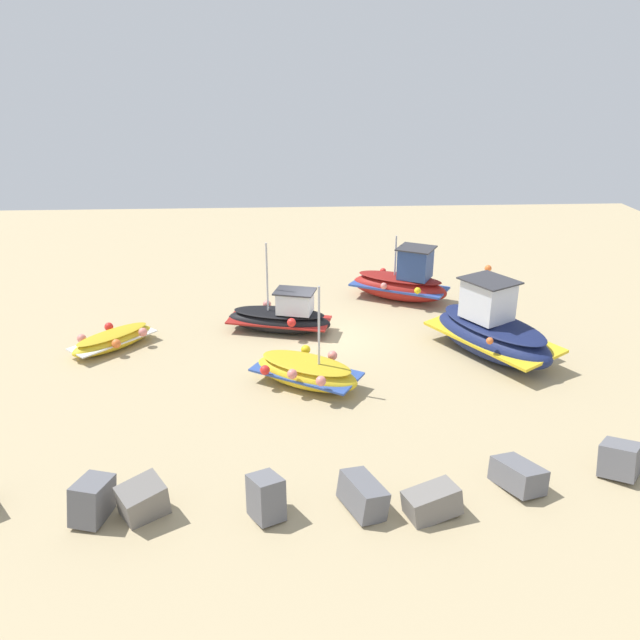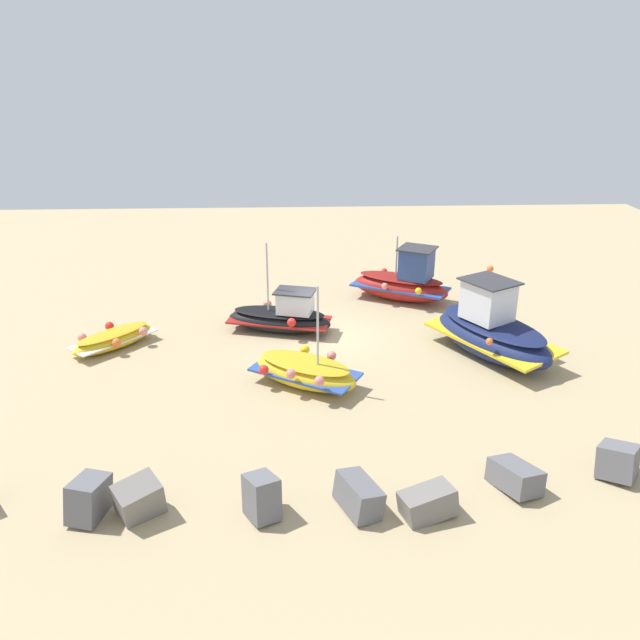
{
  "view_description": "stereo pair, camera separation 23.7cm",
  "coord_description": "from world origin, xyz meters",
  "px_view_note": "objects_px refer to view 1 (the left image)",
  "views": [
    {
      "loc": [
        1.52,
        24.02,
        10.51
      ],
      "look_at": [
        0.23,
        0.37,
        0.9
      ],
      "focal_mm": 35.96,
      "sensor_mm": 36.0,
      "label": 1
    },
    {
      "loc": [
        1.28,
        24.03,
        10.51
      ],
      "look_at": [
        0.23,
        0.37,
        0.9
      ],
      "focal_mm": 35.96,
      "sensor_mm": 36.0,
      "label": 2
    }
  ],
  "objects_px": {
    "fishing_boat_0": "(281,317)",
    "mooring_buoy_0": "(488,268)",
    "fishing_boat_3": "(306,372)",
    "fishing_boat_2": "(402,282)",
    "fishing_boat_4": "(491,331)",
    "person_walking": "(473,292)",
    "fishing_boat_1": "(113,340)"
  },
  "relations": [
    {
      "from": "fishing_boat_0",
      "to": "mooring_buoy_0",
      "type": "bearing_deg",
      "value": 47.84
    },
    {
      "from": "fishing_boat_3",
      "to": "fishing_boat_2",
      "type": "bearing_deg",
      "value": -87.84
    },
    {
      "from": "fishing_boat_4",
      "to": "mooring_buoy_0",
      "type": "xyz_separation_m",
      "value": [
        -2.88,
        -9.72,
        -0.62
      ]
    },
    {
      "from": "person_walking",
      "to": "fishing_boat_3",
      "type": "bearing_deg",
      "value": -155.91
    },
    {
      "from": "person_walking",
      "to": "mooring_buoy_0",
      "type": "bearing_deg",
      "value": 50.15
    },
    {
      "from": "fishing_boat_0",
      "to": "fishing_boat_3",
      "type": "relative_size",
      "value": 1.11
    },
    {
      "from": "fishing_boat_2",
      "to": "fishing_boat_3",
      "type": "xyz_separation_m",
      "value": [
        4.8,
        8.37,
        -0.35
      ]
    },
    {
      "from": "fishing_boat_1",
      "to": "mooring_buoy_0",
      "type": "relative_size",
      "value": 6.2
    },
    {
      "from": "fishing_boat_3",
      "to": "mooring_buoy_0",
      "type": "height_order",
      "value": "fishing_boat_3"
    },
    {
      "from": "fishing_boat_2",
      "to": "mooring_buoy_0",
      "type": "distance_m",
      "value": 6.32
    },
    {
      "from": "fishing_boat_2",
      "to": "fishing_boat_4",
      "type": "height_order",
      "value": "fishing_boat_2"
    },
    {
      "from": "fishing_boat_2",
      "to": "fishing_boat_3",
      "type": "bearing_deg",
      "value": -91.1
    },
    {
      "from": "fishing_boat_0",
      "to": "fishing_boat_3",
      "type": "height_order",
      "value": "fishing_boat_0"
    },
    {
      "from": "fishing_boat_0",
      "to": "fishing_boat_2",
      "type": "height_order",
      "value": "fishing_boat_0"
    },
    {
      "from": "fishing_boat_1",
      "to": "fishing_boat_3",
      "type": "xyz_separation_m",
      "value": [
        -7.45,
        3.45,
        0.14
      ]
    },
    {
      "from": "fishing_boat_0",
      "to": "fishing_boat_2",
      "type": "distance_m",
      "value": 6.66
    },
    {
      "from": "fishing_boat_3",
      "to": "person_walking",
      "type": "relative_size",
      "value": 2.46
    },
    {
      "from": "fishing_boat_2",
      "to": "person_walking",
      "type": "bearing_deg",
      "value": -4.11
    },
    {
      "from": "fishing_boat_1",
      "to": "mooring_buoy_0",
      "type": "height_order",
      "value": "fishing_boat_1"
    },
    {
      "from": "fishing_boat_0",
      "to": "mooring_buoy_0",
      "type": "relative_size",
      "value": 8.68
    },
    {
      "from": "fishing_boat_0",
      "to": "mooring_buoy_0",
      "type": "xyz_separation_m",
      "value": [
        -10.88,
        -7.02,
        -0.29
      ]
    },
    {
      "from": "fishing_boat_1",
      "to": "fishing_boat_4",
      "type": "height_order",
      "value": "fishing_boat_4"
    },
    {
      "from": "fishing_boat_1",
      "to": "fishing_boat_0",
      "type": "bearing_deg",
      "value": 145.43
    },
    {
      "from": "fishing_boat_2",
      "to": "mooring_buoy_0",
      "type": "xyz_separation_m",
      "value": [
        -5.22,
        -3.52,
        -0.52
      ]
    },
    {
      "from": "mooring_buoy_0",
      "to": "fishing_boat_2",
      "type": "bearing_deg",
      "value": 33.97
    },
    {
      "from": "fishing_boat_0",
      "to": "mooring_buoy_0",
      "type": "height_order",
      "value": "fishing_boat_0"
    },
    {
      "from": "fishing_boat_3",
      "to": "fishing_boat_4",
      "type": "height_order",
      "value": "fishing_boat_3"
    },
    {
      "from": "fishing_boat_4",
      "to": "person_walking",
      "type": "bearing_deg",
      "value": -37.03
    },
    {
      "from": "mooring_buoy_0",
      "to": "fishing_boat_1",
      "type": "bearing_deg",
      "value": 25.79
    },
    {
      "from": "fishing_boat_2",
      "to": "fishing_boat_4",
      "type": "bearing_deg",
      "value": -40.59
    },
    {
      "from": "fishing_boat_2",
      "to": "fishing_boat_3",
      "type": "height_order",
      "value": "fishing_boat_3"
    },
    {
      "from": "fishing_boat_4",
      "to": "mooring_buoy_0",
      "type": "bearing_deg",
      "value": -46.57
    }
  ]
}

